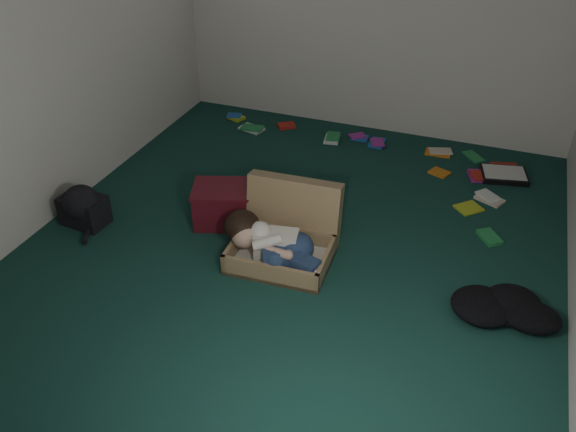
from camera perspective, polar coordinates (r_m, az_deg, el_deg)
The scene contains 11 objects.
floor at distance 4.77m, azimuth 0.64°, elevation -2.57°, with size 4.50×4.50×0.00m, color #143A31.
wall_back at distance 6.20m, azimuth 8.33°, elevation 19.14°, with size 4.50×4.50×0.00m, color silver.
wall_front at distance 2.43m, azimuth -17.94°, elevation -7.01°, with size 4.50×4.50×0.00m, color silver.
wall_left at distance 5.14m, azimuth -21.40°, elevation 14.20°, with size 4.50×4.50×0.00m, color silver.
suitcase at distance 4.59m, azimuth -0.17°, elevation -1.79°, with size 0.76×0.75×0.54m.
person at distance 4.43m, azimuth -1.52°, elevation -2.52°, with size 0.80×0.38×0.33m.
maroon_bin at distance 4.96m, azimuth -6.10°, elevation 1.08°, with size 0.57×0.50×0.32m.
backpack at distance 5.20m, azimuth -18.55°, elevation 0.62°, with size 0.44×0.35×0.27m, color black, non-canonical shape.
clothing_pile at distance 4.31m, azimuth 19.68°, elevation -8.30°, with size 0.49×0.40×0.15m, color black, non-canonical shape.
paper_tray at distance 5.97m, azimuth 19.54°, elevation 3.66°, with size 0.47×0.39×0.06m.
book_scatter at distance 6.02m, azimuth 9.97°, elevation 5.30°, with size 3.06×1.59×0.02m.
Camera 1 is at (1.31, -3.62, 2.82)m, focal length 38.00 mm.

